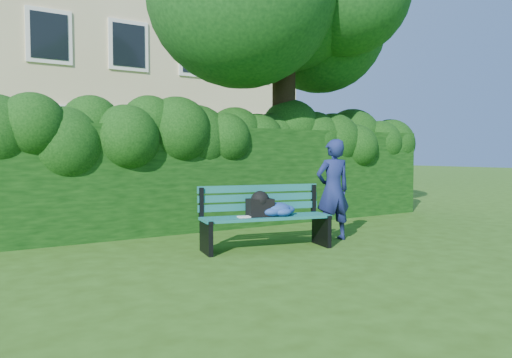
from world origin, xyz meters
TOP-DOWN VIEW (x-y plane):
  - ground at (0.00, 0.00)m, footprint 80.00×80.00m
  - apartment_building at (-0.00, 13.99)m, footprint 16.00×8.08m
  - hedge at (0.00, 2.20)m, footprint 10.00×1.00m
  - park_bench at (-0.26, -0.08)m, footprint 1.91×0.94m
  - man_reading at (1.01, -0.04)m, footprint 0.63×0.48m

SIDE VIEW (x-z plane):
  - ground at x=0.00m, z-range 0.00..0.00m
  - park_bench at x=-0.26m, z-range 0.05..0.94m
  - man_reading at x=1.01m, z-range 0.00..1.57m
  - hedge at x=0.00m, z-range 0.00..1.80m
  - apartment_building at x=0.00m, z-range 0.00..12.00m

